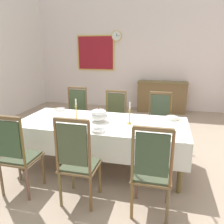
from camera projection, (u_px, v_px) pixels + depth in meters
ground at (107, 159)px, 3.89m from camera, size 6.41×7.07×0.04m
back_wall at (138, 53)px, 6.74m from camera, size 6.41×0.08×3.42m
dining_table at (102, 126)px, 3.44m from camera, size 2.55×1.07×0.75m
tablecloth at (102, 128)px, 3.45m from camera, size 2.57×1.09×0.39m
chair_south_a at (17, 154)px, 2.79m from camera, size 0.44×0.42×1.10m
chair_north_a at (76, 113)px, 4.55m from camera, size 0.44×0.42×1.08m
chair_south_b at (78, 161)px, 2.60m from camera, size 0.44×0.42×1.13m
chair_north_b at (115, 117)px, 4.36m from camera, size 0.44×0.42×1.05m
chair_south_c at (152, 171)px, 2.40m from camera, size 0.44×0.42×1.11m
chair_north_c at (159, 120)px, 4.16m from camera, size 0.44×0.42×1.06m
soup_tureen at (99, 115)px, 3.40m from camera, size 0.27×0.27×0.22m
candlestick_west at (76, 111)px, 3.48m from camera, size 0.07×0.07×0.34m
candlestick_east at (130, 115)px, 3.28m from camera, size 0.07×0.07×0.33m
bowl_near_left at (172, 118)px, 3.51m from camera, size 0.20×0.20×0.05m
bowl_near_right at (60, 109)px, 4.03m from camera, size 0.18×0.18×0.04m
bowl_far_left at (98, 130)px, 3.00m from camera, size 0.19×0.19×0.04m
spoon_primary at (180, 119)px, 3.51m from camera, size 0.03×0.18×0.01m
spoon_secondary at (55, 109)px, 4.09m from camera, size 0.06×0.17×0.01m
sideboard at (162, 97)px, 6.61m from camera, size 1.44×0.48×0.90m
mounted_clock at (117, 36)px, 6.69m from camera, size 0.31×0.06×0.31m
framed_painting at (96, 53)px, 6.99m from camera, size 1.21×0.05×1.08m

